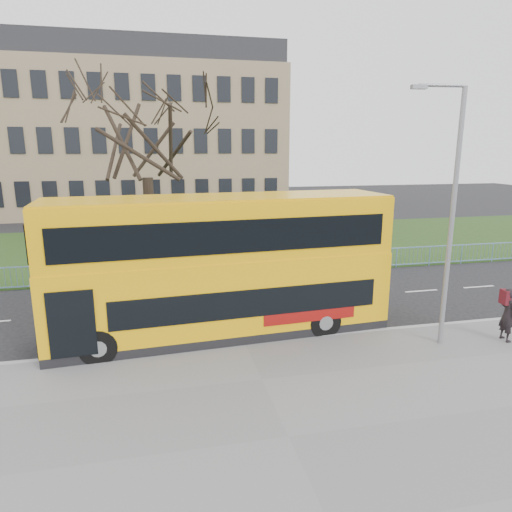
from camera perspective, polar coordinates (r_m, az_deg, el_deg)
The scene contains 10 objects.
ground at distance 16.73m, azimuth -2.50°, elevation -8.92°, with size 120.00×120.00×0.00m, color black.
pavement at distance 10.89m, azimuth 4.08°, elevation -21.84°, with size 80.00×10.50×0.12m, color slate.
kerb at distance 15.30m, azimuth -1.49°, elevation -10.83°, with size 80.00×0.20×0.14m, color #969799.
grass_verge at distance 30.34m, azimuth -7.15°, elevation 1.23°, with size 80.00×15.40×0.08m, color #1D3D16.
guard_railing at distance 22.77m, azimuth -5.37°, elevation -1.46°, with size 40.00×0.12×1.10m, color #6D97C2, non-canonical shape.
bare_tree at distance 25.28m, azimuth -13.51°, elevation 11.56°, with size 7.89×7.89×11.27m, color black, non-canonical shape.
civic_building at distance 50.33m, azimuth -15.50°, elevation 13.58°, with size 30.00×15.00×14.00m, color #8B7658.
yellow_bus at distance 15.37m, azimuth -4.31°, elevation -0.98°, with size 11.47×3.46×4.74m.
pedestrian at distance 17.19m, azimuth 28.96°, elevation -6.42°, with size 0.65×0.43×1.79m, color black.
street_lamp at distance 15.22m, azimuth 23.07°, elevation 5.41°, with size 1.70×0.34×8.01m.
Camera 1 is at (-2.60, -15.27, 6.31)m, focal length 32.00 mm.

